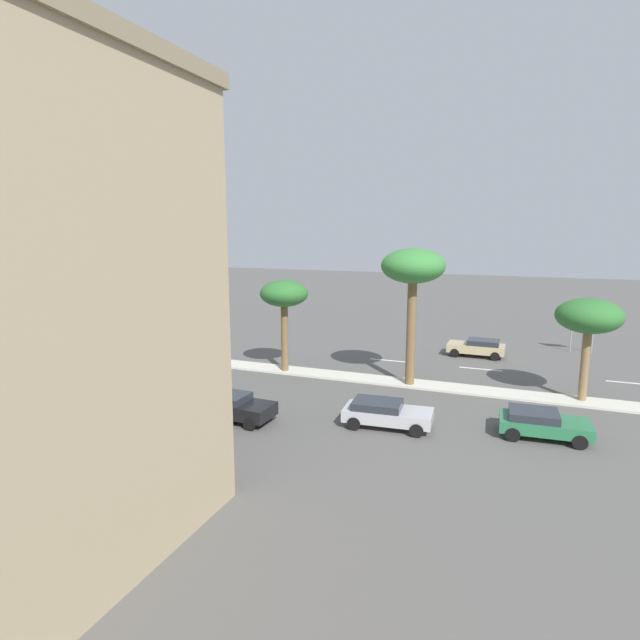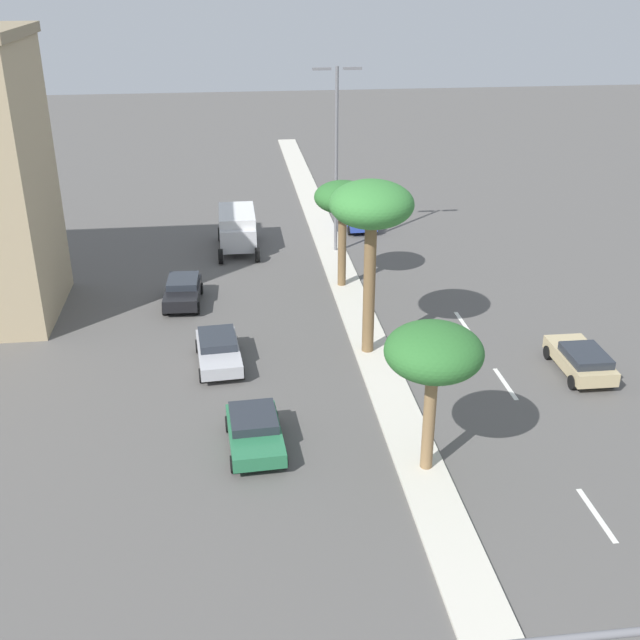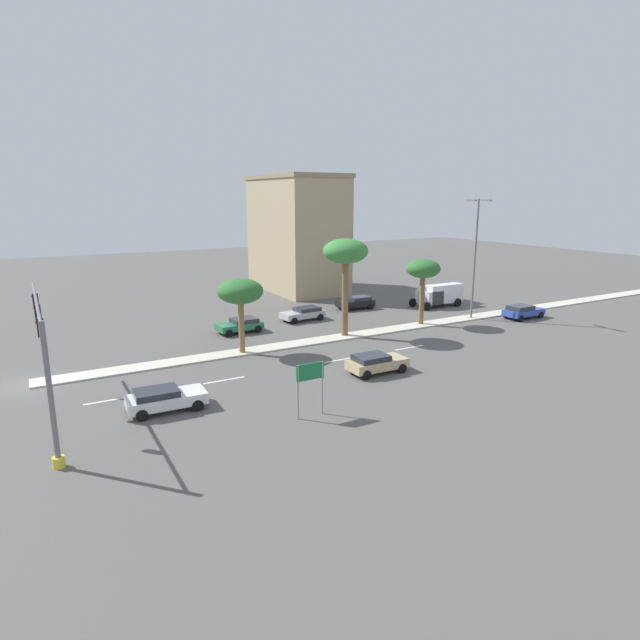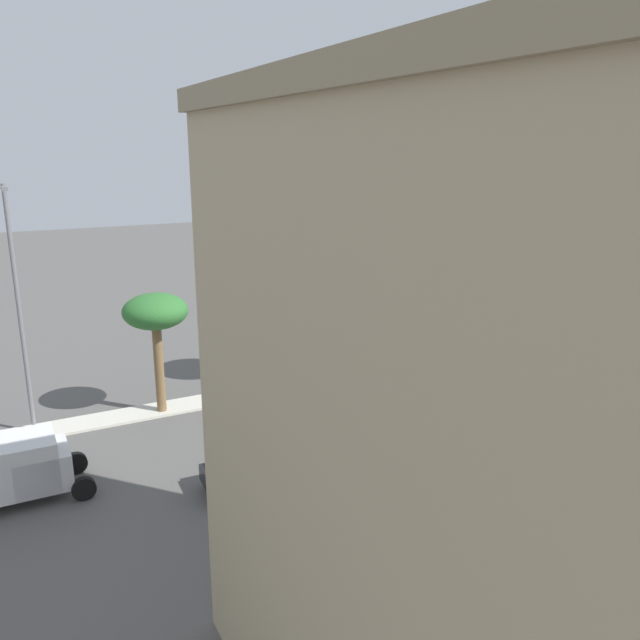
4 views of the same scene
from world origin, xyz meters
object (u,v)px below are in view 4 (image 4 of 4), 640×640
traffic_signal_gantry (512,256)px  commercial_building (513,473)px  sedan_green_front (479,384)px  box_truck (7,469)px  sedan_black_outboard (252,470)px  palm_tree_inboard (155,314)px  sedan_silver_right (383,418)px  directional_road_sign (354,285)px  sedan_white_left (456,306)px  palm_tree_right (310,261)px  palm_tree_mid (444,285)px  street_lamp_front (17,294)px  sedan_tan_leading (294,326)px

traffic_signal_gantry → commercial_building: bearing=136.3°
sedan_green_front → box_truck: 22.68m
sedan_black_outboard → box_truck: 9.06m
palm_tree_inboard → sedan_silver_right: (-6.99, -8.60, -4.40)m
commercial_building → sedan_silver_right: 18.08m
traffic_signal_gantry → box_truck: (-14.38, 38.19, -2.94)m
directional_road_sign → sedan_silver_right: 22.70m
sedan_green_front → box_truck: bearing=90.1°
sedan_black_outboard → sedan_white_left: (17.41, -24.13, -0.01)m
palm_tree_right → directional_road_sign: bearing=-38.4°
sedan_green_front → palm_tree_inboard: bearing=70.0°
sedan_silver_right → traffic_signal_gantry: bearing=-55.1°
sedan_silver_right → sedan_black_outboard: 7.50m
palm_tree_mid → sedan_green_front: palm_tree_mid is taller
palm_tree_inboard → sedan_white_left: size_ratio=1.39×
palm_tree_inboard → street_lamp_front: size_ratio=0.53×
sedan_silver_right → sedan_tan_leading: bearing=-10.4°
street_lamp_front → sedan_white_left: 32.89m
directional_road_sign → palm_tree_inboard: size_ratio=0.50×
commercial_building → directional_road_sign: bearing=-26.1°
street_lamp_front → sedan_green_front: (-6.14, -21.41, -5.95)m
palm_tree_mid → traffic_signal_gantry: bearing=-58.2°
sedan_silver_right → sedan_green_front: 7.07m
traffic_signal_gantry → commercial_building: size_ratio=1.07×
palm_tree_mid → sedan_green_front: 7.63m
palm_tree_mid → sedan_tan_leading: (8.62, 6.22, -3.99)m
traffic_signal_gantry → palm_tree_mid: 15.66m
palm_tree_right → traffic_signal_gantry: bearing=-69.1°
street_lamp_front → sedan_black_outboard: 13.20m
sedan_tan_leading → sedan_white_left: size_ratio=0.95×
palm_tree_right → box_truck: size_ratio=1.47×
sedan_white_left → box_truck: 35.58m
sedan_black_outboard → sedan_white_left: size_ratio=0.92×
palm_tree_right → street_lamp_front: street_lamp_front is taller
box_truck → street_lamp_front: bearing=-11.5°
palm_tree_inboard → sedan_tan_leading: (9.06, -11.53, -4.38)m
traffic_signal_gantry → sedan_tan_leading: traffic_signal_gantry is taller
commercial_building → sedan_tan_leading: size_ratio=3.49×
traffic_signal_gantry → sedan_green_front: traffic_signal_gantry is taller
palm_tree_mid → street_lamp_front: 23.70m
sedan_white_left → box_truck: (-14.24, 32.60, 0.63)m
commercial_building → street_lamp_front: bearing=17.8°
palm_tree_right → sedan_tan_leading: bearing=-19.5°
commercial_building → sedan_white_left: bearing=-37.9°
palm_tree_mid → sedan_silver_right: size_ratio=1.30×
palm_tree_inboard → box_truck: bearing=128.6°
traffic_signal_gantry → street_lamp_front: 37.90m
palm_tree_mid → sedan_black_outboard: size_ratio=1.41×
sedan_tan_leading → sedan_black_outboard: 20.63m
sedan_silver_right → sedan_tan_leading: size_ratio=1.05×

